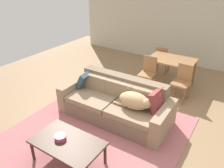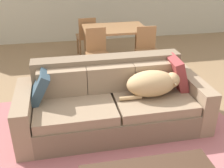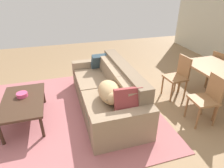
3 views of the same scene
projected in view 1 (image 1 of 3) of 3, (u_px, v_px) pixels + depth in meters
ground_plane at (126, 121)px, 4.75m from camera, size 10.00×10.00×0.00m
back_partition at (189, 23)px, 7.12m from camera, size 8.00×0.12×2.70m
area_rug at (93, 137)px, 4.31m from camera, size 3.20×3.42×0.01m
couch at (116, 103)px, 4.79m from camera, size 2.39×1.01×0.85m
dog_on_left_cushion at (135, 101)px, 4.33m from camera, size 0.79×0.38×0.33m
throw_pillow_by_left_arm at (84, 80)px, 5.12m from camera, size 0.30×0.40×0.40m
throw_pillow_by_right_arm at (158, 101)px, 4.26m from camera, size 0.26×0.44×0.44m
coffee_table at (67, 144)px, 3.58m from camera, size 1.15×0.69×0.44m
bowl_on_coffee_table at (60, 137)px, 3.59m from camera, size 0.19×0.19×0.07m
dining_table at (172, 62)px, 5.93m from camera, size 1.20×0.84×0.78m
dining_chair_near_left at (148, 72)px, 5.82m from camera, size 0.42×0.42×0.90m
dining_chair_near_right at (182, 81)px, 5.36m from camera, size 0.42×0.42×0.89m
dining_chair_far_left at (162, 59)px, 6.71m from camera, size 0.43×0.43×0.87m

